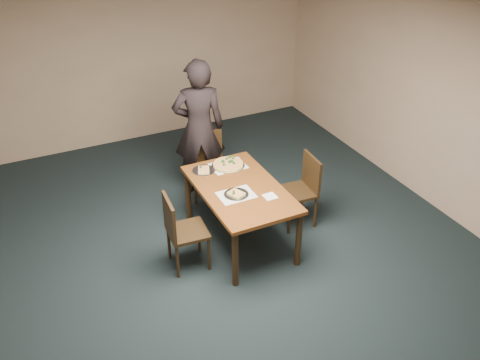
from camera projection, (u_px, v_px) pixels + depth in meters
name	position (u px, v px, depth m)	size (l,w,h in m)	color
ground	(242.00, 287.00, 5.80)	(8.00, 8.00, 0.00)	black
room_shell	(242.00, 144.00, 4.89)	(8.00, 8.00, 8.00)	tan
dining_table	(240.00, 194.00, 6.16)	(0.90, 1.50, 0.75)	#582D11
chair_far	(207.00, 160.00, 7.14)	(0.54, 0.54, 0.91)	black
chair_left	(180.00, 228.00, 5.84)	(0.45, 0.45, 0.91)	black
chair_right	(303.00, 186.00, 6.58)	(0.45, 0.45, 0.91)	black
diner	(199.00, 128.00, 7.02)	(0.69, 0.45, 1.88)	black
placemat_main	(228.00, 166.00, 6.54)	(0.42, 0.32, 0.00)	white
placemat_near	(236.00, 195.00, 5.98)	(0.40, 0.30, 0.00)	white
pizza_pan	(228.00, 164.00, 6.53)	(0.41, 0.41, 0.07)	silver
slice_plate_near	(236.00, 194.00, 5.97)	(0.28, 0.28, 0.06)	silver
slice_plate_far	(204.00, 170.00, 6.43)	(0.28, 0.28, 0.05)	silver
napkin	(270.00, 196.00, 5.95)	(0.14, 0.14, 0.01)	white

